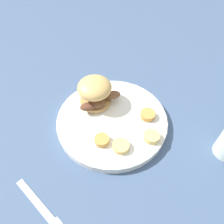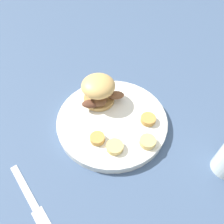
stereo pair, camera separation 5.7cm
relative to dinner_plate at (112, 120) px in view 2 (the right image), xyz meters
name	(u,v)px [view 2 (the right image)]	position (x,y,z in m)	size (l,w,h in m)	color
ground_plane	(112,123)	(0.00, 0.00, -0.01)	(4.00, 4.00, 0.00)	#3D5170
dinner_plate	(112,120)	(0.00, 0.00, 0.00)	(0.30, 0.30, 0.02)	white
sandwich	(99,90)	(0.07, -0.01, 0.05)	(0.10, 0.13, 0.08)	tan
potato_round_0	(97,138)	(-0.03, 0.07, 0.02)	(0.04, 0.04, 0.01)	#BC8942
potato_round_1	(115,147)	(-0.08, 0.05, 0.02)	(0.04, 0.04, 0.01)	#DBB766
potato_round_2	(148,142)	(-0.12, -0.02, 0.02)	(0.04, 0.04, 0.01)	#DBB766
potato_round_3	(148,119)	(-0.07, -0.07, 0.02)	(0.04, 0.04, 0.01)	#BC8942
fork	(29,196)	(-0.04, 0.27, -0.01)	(0.17, 0.03, 0.00)	silver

